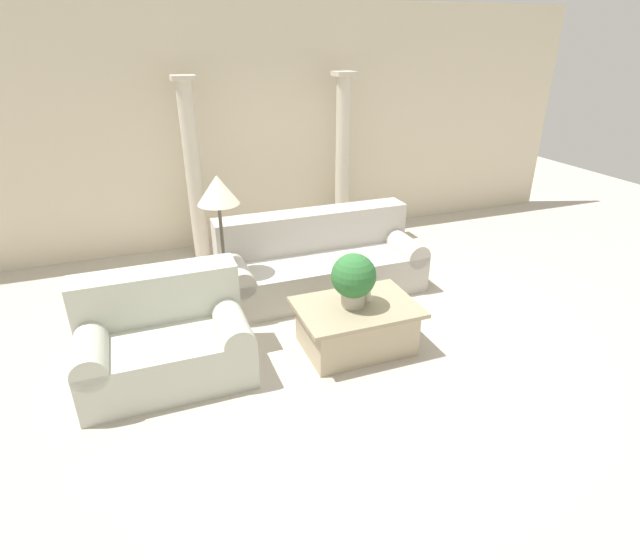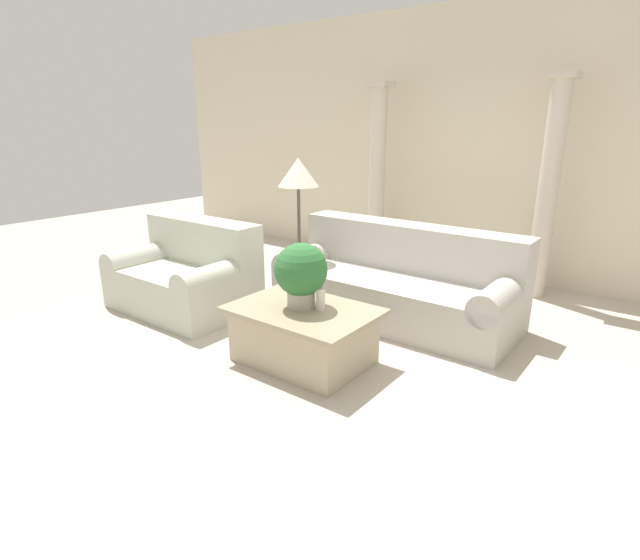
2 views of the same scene
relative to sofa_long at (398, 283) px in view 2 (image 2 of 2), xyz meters
name	(u,v)px [view 2 (image 2 of 2)]	position (x,y,z in m)	size (l,w,h in m)	color
ground_plane	(340,339)	(-0.14, -0.78, -0.35)	(16.00, 16.00, 0.00)	#BCB2A3
wall_back	(470,144)	(-0.14, 1.94, 1.25)	(10.00, 0.06, 3.20)	beige
sofa_long	(398,283)	(0.00, 0.00, 0.00)	(2.35, 0.95, 0.90)	#B7B2A8
loveseat	(187,274)	(-1.88, -1.07, 0.01)	(1.43, 0.95, 0.90)	beige
coffee_table	(304,334)	(-0.12, -1.32, -0.12)	(1.13, 0.80, 0.46)	tan
potted_plant	(301,272)	(-0.16, -1.30, 0.40)	(0.42, 0.42, 0.52)	#B2A893
pillar_candle	(321,299)	(0.01, -1.27, 0.20)	(0.07, 0.07, 0.18)	silver
floor_lamp	(298,177)	(-1.14, -0.13, 0.96)	(0.43, 0.43, 1.51)	#4C473D
column_left	(377,176)	(-1.17, 1.51, 0.84)	(0.29, 0.29, 2.34)	beige
column_right	(548,188)	(0.93, 1.51, 0.84)	(0.29, 0.29, 2.34)	beige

